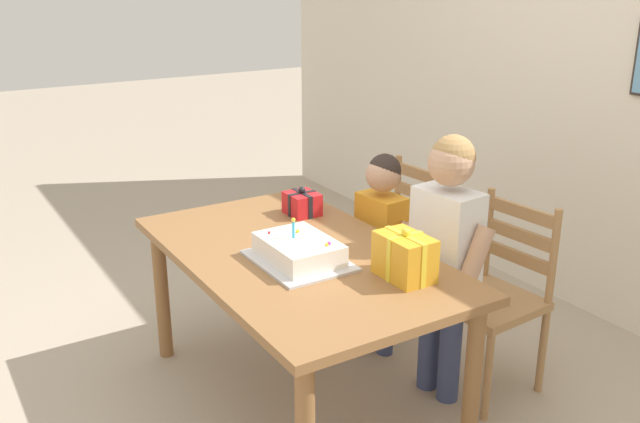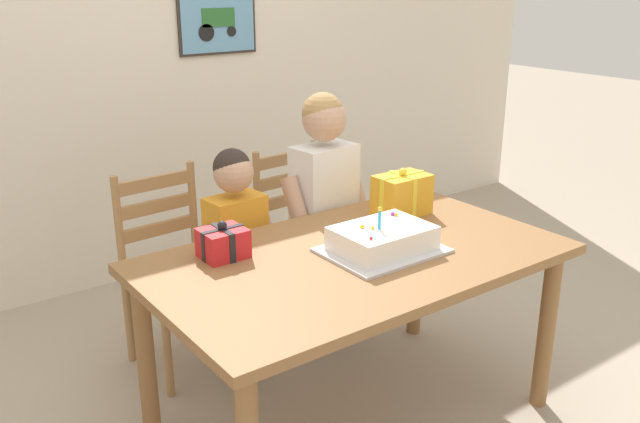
{
  "view_description": "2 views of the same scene",
  "coord_description": "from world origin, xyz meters",
  "px_view_note": "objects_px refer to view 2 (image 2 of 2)",
  "views": [
    {
      "loc": [
        2.45,
        -1.4,
        1.92
      ],
      "look_at": [
        0.1,
        0.05,
        0.96
      ],
      "focal_mm": 39.39,
      "sensor_mm": 36.0,
      "label": 1
    },
    {
      "loc": [
        -1.53,
        -1.86,
        1.76
      ],
      "look_at": [
        -0.01,
        0.22,
        0.86
      ],
      "focal_mm": 38.33,
      "sensor_mm": 36.0,
      "label": 2
    }
  ],
  "objects_px": {
    "gift_box_beside_cake": "(223,243)",
    "chair_left": "(176,270)",
    "birthday_cake": "(382,240)",
    "child_older": "(324,197)",
    "dining_table": "(355,275)",
    "child_younger": "(237,242)",
    "gift_box_red_large": "(402,195)",
    "chair_right": "(305,236)"
  },
  "relations": [
    {
      "from": "gift_box_beside_cake",
      "to": "chair_left",
      "type": "xyz_separation_m",
      "value": [
        0.06,
        0.58,
        -0.34
      ]
    },
    {
      "from": "birthday_cake",
      "to": "child_older",
      "type": "distance_m",
      "value": 0.67
    },
    {
      "from": "dining_table",
      "to": "child_younger",
      "type": "distance_m",
      "value": 0.62
    },
    {
      "from": "gift_box_red_large",
      "to": "chair_right",
      "type": "distance_m",
      "value": 0.73
    },
    {
      "from": "gift_box_beside_cake",
      "to": "child_older",
      "type": "distance_m",
      "value": 0.78
    },
    {
      "from": "chair_left",
      "to": "child_younger",
      "type": "bearing_deg",
      "value": -55.56
    },
    {
      "from": "chair_right",
      "to": "child_younger",
      "type": "height_order",
      "value": "child_younger"
    },
    {
      "from": "dining_table",
      "to": "child_older",
      "type": "xyz_separation_m",
      "value": [
        0.29,
        0.59,
        0.11
      ]
    },
    {
      "from": "dining_table",
      "to": "child_younger",
      "type": "relative_size",
      "value": 1.5
    },
    {
      "from": "gift_box_red_large",
      "to": "chair_left",
      "type": "height_order",
      "value": "gift_box_red_large"
    },
    {
      "from": "gift_box_beside_cake",
      "to": "child_older",
      "type": "height_order",
      "value": "child_older"
    },
    {
      "from": "gift_box_beside_cake",
      "to": "birthday_cake",
      "type": "bearing_deg",
      "value": -31.62
    },
    {
      "from": "birthday_cake",
      "to": "gift_box_red_large",
      "type": "distance_m",
      "value": 0.45
    },
    {
      "from": "gift_box_beside_cake",
      "to": "child_older",
      "type": "relative_size",
      "value": 0.14
    },
    {
      "from": "birthday_cake",
      "to": "child_older",
      "type": "relative_size",
      "value": 0.35
    },
    {
      "from": "gift_box_red_large",
      "to": "dining_table",
      "type": "bearing_deg",
      "value": -152.74
    },
    {
      "from": "chair_left",
      "to": "child_younger",
      "type": "relative_size",
      "value": 0.86
    },
    {
      "from": "child_older",
      "to": "dining_table",
      "type": "bearing_deg",
      "value": -116.23
    },
    {
      "from": "child_older",
      "to": "child_younger",
      "type": "relative_size",
      "value": 1.18
    },
    {
      "from": "birthday_cake",
      "to": "gift_box_beside_cake",
      "type": "height_order",
      "value": "birthday_cake"
    },
    {
      "from": "chair_left",
      "to": "child_older",
      "type": "xyz_separation_m",
      "value": [
        0.66,
        -0.26,
        0.29
      ]
    },
    {
      "from": "birthday_cake",
      "to": "gift_box_beside_cake",
      "type": "relative_size",
      "value": 2.6
    },
    {
      "from": "gift_box_red_large",
      "to": "gift_box_beside_cake",
      "type": "bearing_deg",
      "value": 177.46
    },
    {
      "from": "dining_table",
      "to": "gift_box_beside_cake",
      "type": "xyz_separation_m",
      "value": [
        -0.42,
        0.27,
        0.15
      ]
    },
    {
      "from": "birthday_cake",
      "to": "chair_left",
      "type": "distance_m",
      "value": 1.06
    },
    {
      "from": "chair_left",
      "to": "chair_right",
      "type": "relative_size",
      "value": 1.0
    },
    {
      "from": "dining_table",
      "to": "child_older",
      "type": "bearing_deg",
      "value": 63.77
    },
    {
      "from": "dining_table",
      "to": "gift_box_red_large",
      "type": "xyz_separation_m",
      "value": [
        0.45,
        0.23,
        0.18
      ]
    },
    {
      "from": "dining_table",
      "to": "chair_right",
      "type": "distance_m",
      "value": 0.94
    },
    {
      "from": "child_younger",
      "to": "gift_box_red_large",
      "type": "bearing_deg",
      "value": -29.49
    },
    {
      "from": "chair_left",
      "to": "child_older",
      "type": "relative_size",
      "value": 0.73
    },
    {
      "from": "dining_table",
      "to": "gift_box_red_large",
      "type": "relative_size",
      "value": 6.59
    },
    {
      "from": "gift_box_beside_cake",
      "to": "child_younger",
      "type": "bearing_deg",
      "value": 53.84
    },
    {
      "from": "birthday_cake",
      "to": "gift_box_beside_cake",
      "type": "distance_m",
      "value": 0.6
    },
    {
      "from": "child_older",
      "to": "chair_left",
      "type": "bearing_deg",
      "value": 158.32
    },
    {
      "from": "gift_box_red_large",
      "to": "chair_left",
      "type": "relative_size",
      "value": 0.26
    },
    {
      "from": "dining_table",
      "to": "chair_right",
      "type": "height_order",
      "value": "chair_right"
    },
    {
      "from": "birthday_cake",
      "to": "gift_box_red_large",
      "type": "xyz_separation_m",
      "value": [
        0.36,
        0.28,
        0.04
      ]
    },
    {
      "from": "dining_table",
      "to": "gift_box_red_large",
      "type": "distance_m",
      "value": 0.54
    },
    {
      "from": "gift_box_red_large",
      "to": "child_older",
      "type": "bearing_deg",
      "value": 113.78
    },
    {
      "from": "chair_right",
      "to": "child_younger",
      "type": "xyz_separation_m",
      "value": [
        -0.55,
        -0.26,
        0.18
      ]
    },
    {
      "from": "gift_box_beside_cake",
      "to": "child_older",
      "type": "xyz_separation_m",
      "value": [
        0.71,
        0.32,
        -0.04
      ]
    }
  ]
}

